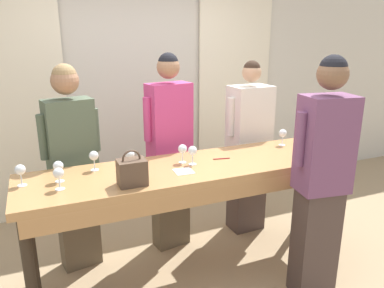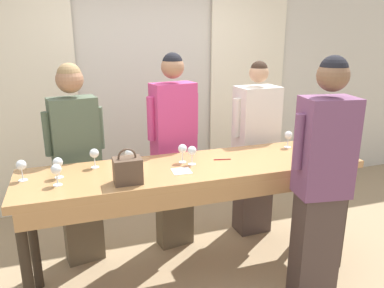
{
  "view_description": "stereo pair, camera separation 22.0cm",
  "coord_description": "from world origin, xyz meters",
  "px_view_note": "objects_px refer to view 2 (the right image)",
  "views": [
    {
      "loc": [
        -1.08,
        -2.49,
        1.98
      ],
      "look_at": [
        0.0,
        0.07,
        1.15
      ],
      "focal_mm": 35.0,
      "sensor_mm": 36.0,
      "label": 1
    },
    {
      "loc": [
        -0.88,
        -2.57,
        1.98
      ],
      "look_at": [
        0.0,
        0.07,
        1.15
      ],
      "focal_mm": 35.0,
      "sensor_mm": 36.0,
      "label": 2
    }
  ],
  "objects_px": {
    "wine_glass_front_left": "(338,144)",
    "wine_glass_back_mid": "(94,154)",
    "wine_glass_center_mid": "(129,154)",
    "guest_cream_sweater": "(255,150)",
    "wine_glass_back_right": "(312,131)",
    "wine_glass_by_bottle": "(313,147)",
    "handbag": "(128,170)",
    "wine_glass_center_left": "(288,136)",
    "wine_glass_back_left": "(21,166)",
    "guest_pink_top": "(174,150)",
    "guest_olive_jacket": "(77,162)",
    "host_pouring": "(322,183)",
    "wine_bottle": "(312,142)",
    "tasting_bar": "(196,179)",
    "wine_glass_front_right": "(182,149)",
    "wine_glass_near_host": "(56,170)",
    "wine_glass_front_mid": "(192,151)",
    "wine_glass_center_right": "(58,163)"
  },
  "relations": [
    {
      "from": "wine_glass_back_left",
      "to": "wine_glass_near_host",
      "type": "height_order",
      "value": "same"
    },
    {
      "from": "tasting_bar",
      "to": "handbag",
      "type": "xyz_separation_m",
      "value": [
        -0.54,
        -0.17,
        0.2
      ]
    },
    {
      "from": "wine_glass_back_mid",
      "to": "guest_cream_sweater",
      "type": "bearing_deg",
      "value": 13.42
    },
    {
      "from": "wine_bottle",
      "to": "wine_glass_front_right",
      "type": "bearing_deg",
      "value": 171.72
    },
    {
      "from": "wine_glass_back_left",
      "to": "wine_glass_by_bottle",
      "type": "bearing_deg",
      "value": -7.11
    },
    {
      "from": "handbag",
      "to": "wine_glass_back_left",
      "type": "height_order",
      "value": "handbag"
    },
    {
      "from": "wine_glass_center_mid",
      "to": "guest_cream_sweater",
      "type": "height_order",
      "value": "guest_cream_sweater"
    },
    {
      "from": "wine_glass_back_right",
      "to": "wine_glass_by_bottle",
      "type": "relative_size",
      "value": 1.0
    },
    {
      "from": "wine_glass_front_left",
      "to": "wine_glass_back_mid",
      "type": "height_order",
      "value": "same"
    },
    {
      "from": "wine_glass_front_left",
      "to": "wine_glass_center_left",
      "type": "relative_size",
      "value": 1.0
    },
    {
      "from": "wine_glass_back_right",
      "to": "guest_cream_sweater",
      "type": "xyz_separation_m",
      "value": [
        -0.42,
        0.3,
        -0.23
      ]
    },
    {
      "from": "guest_olive_jacket",
      "to": "host_pouring",
      "type": "bearing_deg",
      "value": -34.16
    },
    {
      "from": "handbag",
      "to": "guest_pink_top",
      "type": "relative_size",
      "value": 0.14
    },
    {
      "from": "wine_glass_center_mid",
      "to": "guest_cream_sweater",
      "type": "xyz_separation_m",
      "value": [
        1.3,
        0.45,
        -0.23
      ]
    },
    {
      "from": "wine_bottle",
      "to": "wine_glass_front_right",
      "type": "xyz_separation_m",
      "value": [
        -1.07,
        0.16,
        -0.0
      ]
    },
    {
      "from": "handbag",
      "to": "wine_glass_back_right",
      "type": "distance_m",
      "value": 1.83
    },
    {
      "from": "handbag",
      "to": "wine_glass_front_mid",
      "type": "xyz_separation_m",
      "value": [
        0.53,
        0.21,
        0.02
      ]
    },
    {
      "from": "wine_glass_front_right",
      "to": "wine_glass_center_mid",
      "type": "height_order",
      "value": "same"
    },
    {
      "from": "wine_glass_front_mid",
      "to": "guest_cream_sweater",
      "type": "bearing_deg",
      "value": 32.84
    },
    {
      "from": "wine_glass_back_right",
      "to": "wine_glass_front_mid",
      "type": "bearing_deg",
      "value": -169.43
    },
    {
      "from": "guest_olive_jacket",
      "to": "wine_glass_front_right",
      "type": "bearing_deg",
      "value": -30.72
    },
    {
      "from": "wine_glass_front_right",
      "to": "wine_glass_back_left",
      "type": "distance_m",
      "value": 1.16
    },
    {
      "from": "wine_glass_front_mid",
      "to": "wine_glass_front_left",
      "type": "bearing_deg",
      "value": -9.36
    },
    {
      "from": "wine_bottle",
      "to": "handbag",
      "type": "distance_m",
      "value": 1.55
    },
    {
      "from": "wine_glass_back_mid",
      "to": "guest_pink_top",
      "type": "distance_m",
      "value": 0.82
    },
    {
      "from": "guest_pink_top",
      "to": "wine_glass_front_right",
      "type": "bearing_deg",
      "value": -97.2
    },
    {
      "from": "wine_glass_center_mid",
      "to": "guest_cream_sweater",
      "type": "bearing_deg",
      "value": 19.21
    },
    {
      "from": "wine_glass_back_right",
      "to": "guest_cream_sweater",
      "type": "bearing_deg",
      "value": 144.09
    },
    {
      "from": "wine_glass_center_mid",
      "to": "wine_glass_back_left",
      "type": "height_order",
      "value": "same"
    },
    {
      "from": "wine_glass_center_left",
      "to": "wine_glass_back_left",
      "type": "height_order",
      "value": "same"
    },
    {
      "from": "wine_glass_front_mid",
      "to": "wine_glass_front_right",
      "type": "bearing_deg",
      "value": 128.73
    },
    {
      "from": "wine_glass_front_right",
      "to": "host_pouring",
      "type": "xyz_separation_m",
      "value": [
        0.83,
        -0.63,
        -0.14
      ]
    },
    {
      "from": "wine_glass_front_right",
      "to": "wine_glass_center_left",
      "type": "height_order",
      "value": "same"
    },
    {
      "from": "guest_pink_top",
      "to": "guest_cream_sweater",
      "type": "relative_size",
      "value": 1.05
    },
    {
      "from": "handbag",
      "to": "guest_olive_jacket",
      "type": "distance_m",
      "value": 0.83
    },
    {
      "from": "wine_glass_front_mid",
      "to": "guest_olive_jacket",
      "type": "distance_m",
      "value": 1.01
    },
    {
      "from": "wine_glass_back_mid",
      "to": "wine_glass_front_mid",
      "type": "bearing_deg",
      "value": -13.09
    },
    {
      "from": "wine_glass_front_left",
      "to": "wine_glass_by_bottle",
      "type": "xyz_separation_m",
      "value": [
        -0.25,
        -0.01,
        0.0
      ]
    },
    {
      "from": "wine_glass_back_left",
      "to": "wine_glass_back_mid",
      "type": "bearing_deg",
      "value": 12.39
    },
    {
      "from": "wine_glass_front_right",
      "to": "handbag",
      "type": "bearing_deg",
      "value": -149.29
    },
    {
      "from": "wine_glass_back_left",
      "to": "wine_glass_front_mid",
      "type": "bearing_deg",
      "value": -2.76
    },
    {
      "from": "wine_glass_back_right",
      "to": "guest_pink_top",
      "type": "bearing_deg",
      "value": 166.33
    },
    {
      "from": "wine_glass_near_host",
      "to": "guest_pink_top",
      "type": "distance_m",
      "value": 1.19
    },
    {
      "from": "wine_glass_center_right",
      "to": "guest_cream_sweater",
      "type": "xyz_separation_m",
      "value": [
        1.81,
        0.5,
        -0.23
      ]
    },
    {
      "from": "handbag",
      "to": "wine_glass_center_left",
      "type": "bearing_deg",
      "value": 14.02
    },
    {
      "from": "wine_glass_center_mid",
      "to": "handbag",
      "type": "bearing_deg",
      "value": -101.45
    },
    {
      "from": "tasting_bar",
      "to": "wine_glass_back_mid",
      "type": "height_order",
      "value": "wine_glass_back_mid"
    },
    {
      "from": "handbag",
      "to": "wine_glass_back_left",
      "type": "bearing_deg",
      "value": 158.49
    },
    {
      "from": "wine_glass_center_left",
      "to": "wine_glass_back_right",
      "type": "distance_m",
      "value": 0.31
    },
    {
      "from": "wine_glass_front_left",
      "to": "guest_pink_top",
      "type": "xyz_separation_m",
      "value": [
        -1.19,
        0.73,
        -0.15
      ]
    }
  ]
}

